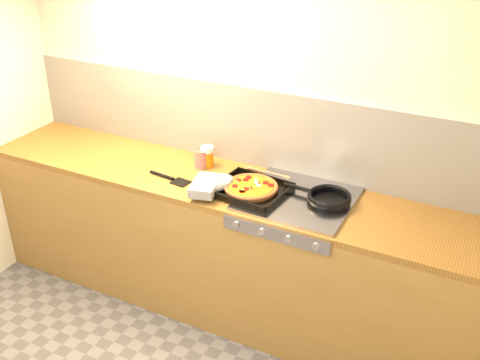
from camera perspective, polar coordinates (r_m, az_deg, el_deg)
The scene contains 9 objects.
room_shell at distance 3.42m, azimuth 0.84°, elevation 5.46°, with size 3.20×3.20×3.20m.
counter_run at distance 3.53m, azimuth -1.31°, elevation -6.73°, with size 3.20×0.62×0.90m.
stovetop at distance 3.13m, azimuth 5.89°, elevation -1.92°, with size 0.60×0.56×0.02m, color #A0A0A5.
pizza_on_tray at distance 3.16m, azimuth -0.12°, elevation -0.67°, with size 0.53×0.44×0.07m.
frying_pan at distance 3.10m, azimuth 8.96°, elevation -1.80°, with size 0.41×0.26×0.04m.
tomato_can at distance 3.46m, azimuth -4.05°, elevation 2.13°, with size 0.10×0.10×0.12m.
juice_glass at distance 3.47m, azimuth -3.33°, elevation 2.42°, with size 0.09×0.09×0.13m.
wooden_spoon at distance 3.38m, azimuth 3.39°, elevation 0.61°, with size 0.30×0.05×0.02m.
black_spatula at distance 3.35m, azimuth -7.16°, elevation 0.19°, with size 0.29×0.10×0.02m.
Camera 1 is at (1.39, -1.46, 2.44)m, focal length 42.00 mm.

